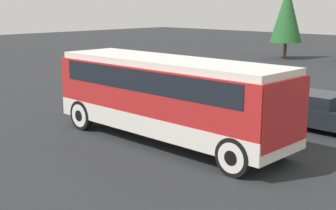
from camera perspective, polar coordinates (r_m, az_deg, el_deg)
The scene contains 6 objects.
ground_plane at distance 16.61m, azimuth 0.00°, elevation -4.47°, with size 120.00×120.00×0.00m, color #26282B.
tour_bus at distance 16.13m, azimuth 0.24°, elevation 1.55°, with size 9.26×2.62×2.95m.
parked_car_near at distance 19.12m, azimuth 17.51°, elevation -0.65°, with size 4.16×1.96×1.40m.
parked_car_mid at distance 22.95m, azimuth 13.21°, elevation 1.63°, with size 4.31×1.88×1.38m.
parked_car_far at distance 24.70m, azimuth 2.76°, elevation 2.61°, with size 4.32×1.87×1.31m.
tree_center at distance 43.07m, azimuth 14.29°, elevation 10.73°, with size 2.79×2.79×6.44m.
Camera 1 is at (11.12, -11.39, 4.77)m, focal length 50.00 mm.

